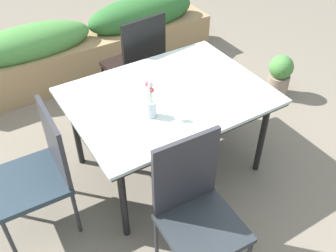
{
  "coord_description": "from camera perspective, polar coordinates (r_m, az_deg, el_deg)",
  "views": [
    {
      "loc": [
        -1.19,
        -2.02,
        2.38
      ],
      "look_at": [
        0.04,
        -0.05,
        0.44
      ],
      "focal_mm": 41.05,
      "sensor_mm": 36.0,
      "label": 1
    }
  ],
  "objects": [
    {
      "name": "dining_table",
      "position": [
        2.87,
        0.0,
        3.86
      ],
      "size": [
        1.45,
        1.08,
        0.75
      ],
      "color": "silver",
      "rests_on": "ground"
    },
    {
      "name": "flower_vase",
      "position": [
        2.57,
        -2.58,
        3.42
      ],
      "size": [
        0.08,
        0.08,
        0.28
      ],
      "color": "silver",
      "rests_on": "dining_table"
    },
    {
      "name": "ground_plane",
      "position": [
        3.34,
        -0.94,
        -5.54
      ],
      "size": [
        12.0,
        12.0,
        0.0
      ],
      "primitive_type": "plane",
      "color": "#756B5B"
    },
    {
      "name": "chair_near_left",
      "position": [
        2.35,
        4.09,
        -11.93
      ],
      "size": [
        0.48,
        0.48,
        0.99
      ],
      "rotation": [
        0.0,
        0.0,
        3.1
      ],
      "color": "#282E32",
      "rests_on": "ground"
    },
    {
      "name": "planter_box",
      "position": [
        4.43,
        -11.24,
        11.92
      ],
      "size": [
        2.9,
        0.5,
        0.76
      ],
      "color": "#9E7F56",
      "rests_on": "ground"
    },
    {
      "name": "chair_far_side",
      "position": [
        3.63,
        -4.57,
        9.65
      ],
      "size": [
        0.51,
        0.51,
        1.02
      ],
      "rotation": [
        0.0,
        0.0,
        0.1
      ],
      "color": "black",
      "rests_on": "ground"
    },
    {
      "name": "potted_plant",
      "position": [
        4.16,
        16.23,
        7.27
      ],
      "size": [
        0.25,
        0.25,
        0.46
      ],
      "color": "gray",
      "rests_on": "ground"
    },
    {
      "name": "chair_end_left",
      "position": [
        2.73,
        -18.67,
        -6.09
      ],
      "size": [
        0.5,
        0.5,
        0.93
      ],
      "rotation": [
        0.0,
        0.0,
        1.54
      ],
      "color": "#24323C",
      "rests_on": "ground"
    }
  ]
}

